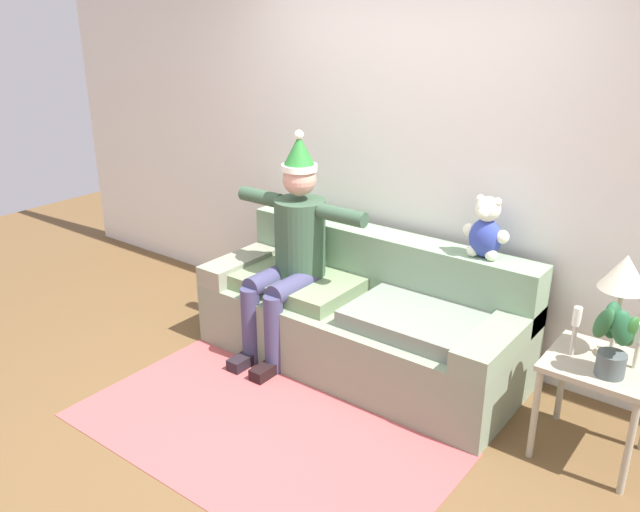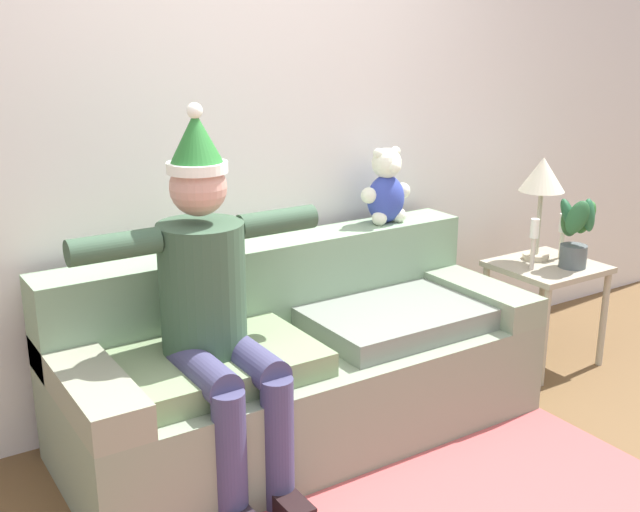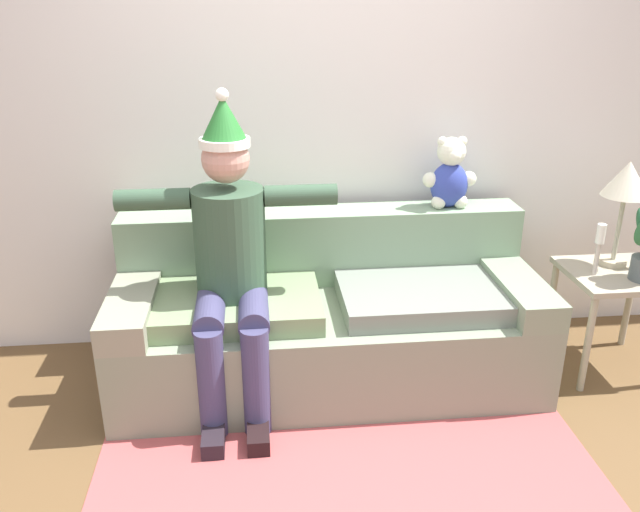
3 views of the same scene
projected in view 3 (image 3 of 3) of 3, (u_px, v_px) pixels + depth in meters
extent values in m
cube|color=silver|center=(317.00, 103.00, 3.47)|extent=(7.00, 0.10, 2.70)
cube|color=gray|center=(328.00, 341.00, 3.38)|extent=(2.13, 0.87, 0.43)
cube|color=gray|center=(322.00, 245.00, 3.51)|extent=(2.13, 0.24, 0.39)
cube|color=gray|center=(134.00, 300.00, 3.18)|extent=(0.22, 0.87, 0.13)
cube|color=gray|center=(512.00, 283.00, 3.36)|extent=(0.22, 0.87, 0.13)
cube|color=gray|center=(232.00, 303.00, 3.18)|extent=(0.85, 0.61, 0.10)
cube|color=gray|center=(424.00, 294.00, 3.28)|extent=(0.85, 0.61, 0.10)
cylinder|color=#35513A|center=(230.00, 242.00, 3.10)|extent=(0.34, 0.34, 0.52)
sphere|color=tan|center=(225.00, 159.00, 2.95)|extent=(0.22, 0.22, 0.22)
cylinder|color=white|center=(225.00, 142.00, 2.92)|extent=(0.23, 0.23, 0.04)
cone|color=#27722C|center=(223.00, 118.00, 2.88)|extent=(0.21, 0.21, 0.20)
sphere|color=white|center=(222.00, 95.00, 2.84)|extent=(0.06, 0.06, 0.06)
cylinder|color=#3F3D61|center=(210.00, 310.00, 3.00)|extent=(0.14, 0.40, 0.14)
cylinder|color=#3F3D61|center=(212.00, 384.00, 2.91)|extent=(0.13, 0.13, 0.53)
cube|color=black|center=(214.00, 437.00, 2.93)|extent=(0.10, 0.24, 0.08)
cylinder|color=#3F3D61|center=(254.00, 308.00, 3.02)|extent=(0.14, 0.40, 0.14)
cylinder|color=#3F3D61|center=(256.00, 381.00, 2.93)|extent=(0.13, 0.13, 0.53)
cube|color=black|center=(258.00, 434.00, 2.95)|extent=(0.10, 0.24, 0.08)
cylinder|color=#35513A|center=(153.00, 200.00, 2.98)|extent=(0.34, 0.10, 0.10)
cylinder|color=#35513A|center=(301.00, 195.00, 3.05)|extent=(0.34, 0.10, 0.10)
ellipsoid|color=#3344A3|center=(449.00, 185.00, 3.46)|extent=(0.20, 0.16, 0.24)
sphere|color=white|center=(452.00, 151.00, 3.39)|extent=(0.15, 0.15, 0.15)
sphere|color=white|center=(455.00, 156.00, 3.34)|extent=(0.07, 0.07, 0.07)
sphere|color=white|center=(442.00, 142.00, 3.36)|extent=(0.05, 0.05, 0.05)
sphere|color=white|center=(462.00, 141.00, 3.37)|extent=(0.05, 0.05, 0.05)
sphere|color=white|center=(430.00, 180.00, 3.44)|extent=(0.08, 0.08, 0.08)
sphere|color=white|center=(438.00, 202.00, 3.46)|extent=(0.08, 0.08, 0.08)
sphere|color=white|center=(469.00, 179.00, 3.46)|extent=(0.08, 0.08, 0.08)
sphere|color=white|center=(460.00, 201.00, 3.47)|extent=(0.08, 0.08, 0.08)
cube|color=#A49C84|center=(618.00, 274.00, 3.36)|extent=(0.52, 0.49, 0.03)
cylinder|color=#A49C84|center=(588.00, 345.00, 3.25)|extent=(0.04, 0.04, 0.53)
cylinder|color=#A49C84|center=(551.00, 306.00, 3.64)|extent=(0.04, 0.04, 0.53)
cylinder|color=#A49C84|center=(629.00, 303.00, 3.69)|extent=(0.04, 0.04, 0.53)
cylinder|color=#BAAD8E|center=(612.00, 262.00, 3.44)|extent=(0.14, 0.14, 0.03)
cylinder|color=#B6B298|center=(619.00, 228.00, 3.37)|extent=(0.02, 0.02, 0.35)
cone|color=beige|center=(628.00, 179.00, 3.27)|extent=(0.24, 0.24, 0.18)
cylinder|color=beige|center=(597.00, 259.00, 3.29)|extent=(0.02, 0.02, 0.17)
cylinder|color=white|center=(601.00, 234.00, 3.24)|extent=(0.04, 0.04, 0.10)
cube|color=#B44E4D|center=(357.00, 512.00, 2.55)|extent=(2.15, 1.20, 0.01)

